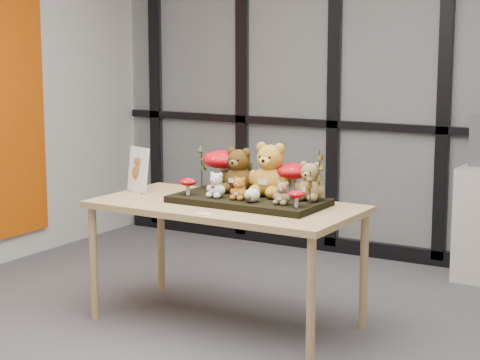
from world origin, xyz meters
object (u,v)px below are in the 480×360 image
Objects in this scene: bear_beige_small at (282,192)px; sign_holder at (138,172)px; bear_small_yellow at (239,187)px; bear_tan_back at (310,179)px; bear_white_bow at (216,183)px; display_table at (226,214)px; diorama_tray at (248,201)px; bear_pooh_yellow at (271,167)px; mushroom_front_left at (188,186)px; mushroom_back_left at (222,168)px; bear_brown_medium at (239,168)px; plush_cream_hedgehog at (252,195)px; mushroom_back_right at (293,179)px; mushroom_front_right at (297,198)px.

bear_beige_small is 0.51× the size of sign_holder.
bear_small_yellow is 1.01× the size of bear_beige_small.
bear_tan_back is 0.57m from bear_white_bow.
diorama_tray is (0.12, 0.06, 0.09)m from display_table.
bear_pooh_yellow is 3.15× the size of mushroom_front_left.
mushroom_back_left is 0.29m from mushroom_front_left.
bear_white_bow is (-0.52, -0.21, -0.04)m from bear_tan_back.
mushroom_back_left is (-0.11, 0.25, 0.05)m from bear_white_bow.
bear_tan_back is at bearing 69.16° from bear_beige_small.
bear_brown_medium is 0.15m from mushroom_back_left.
bear_brown_medium is at bearing 96.03° from display_table.
diorama_tray is 0.39m from mushroom_front_left.
bear_pooh_yellow is 0.27m from bear_tan_back.
plush_cream_hedgehog is 0.40× the size of mushroom_back_right.
plush_cream_hedgehog is 0.30× the size of sign_holder.
bear_tan_back is 0.86× the size of sign_holder.
plush_cream_hedgehog is (0.00, -0.23, -0.13)m from bear_pooh_yellow.
mushroom_back_right is (0.51, -0.01, -0.02)m from mushroom_back_left.
bear_small_yellow is (-0.37, -0.20, -0.05)m from bear_tan_back.
mushroom_back_right is at bearing 32.64° from bear_white_bow.
sign_holder is (-0.66, -0.15, -0.06)m from bear_brown_medium.
mushroom_front_left is 0.39× the size of sign_holder.
bear_small_yellow reaches higher than mushroom_front_right.
mushroom_back_right is at bearing 64.49° from plush_cream_hedgehog.
bear_beige_small is at bearing 9.29° from plush_cream_hedgehog.
mushroom_front_left is at bearing 179.61° from mushroom_front_right.
mushroom_front_right is at bearing -13.80° from bear_beige_small.
diorama_tray is 0.22m from bear_white_bow.
mushroom_back_right is at bearing 46.23° from bear_small_yellow.
bear_pooh_yellow is 0.25m from bear_small_yellow.
bear_small_yellow is 1.70× the size of plush_cream_hedgehog.
display_table is 4.53× the size of bear_pooh_yellow.
display_table is 14.25× the size of mushroom_front_left.
sign_holder is (-0.80, -0.03, 0.12)m from diorama_tray.
mushroom_back_right reaches higher than mushroom_front_left.
sign_holder is at bearing -170.01° from bear_pooh_yellow.
bear_white_bow is 1.13× the size of bear_beige_small.
plush_cream_hedgehog is 0.90m from sign_holder.
bear_beige_small is at bearing -17.15° from diorama_tray.
sign_holder is (-0.63, 0.07, 0.01)m from bear_white_bow.
mushroom_front_left is 0.45m from sign_holder.
bear_white_bow is at bearing -139.93° from bear_pooh_yellow.
bear_beige_small is at bearing 16.28° from sign_holder.
bear_pooh_yellow is 1.17× the size of bear_brown_medium.
mushroom_front_right is 0.36× the size of sign_holder.
bear_tan_back is 2.85× the size of plush_cream_hedgehog.
plush_cream_hedgehog is 0.47m from mushroom_back_left.
bear_white_bow is 1.48× the size of mushroom_front_left.
mushroom_front_right is at bearing -59.29° from mushroom_back_right.
bear_beige_small reaches higher than mushroom_front_right.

